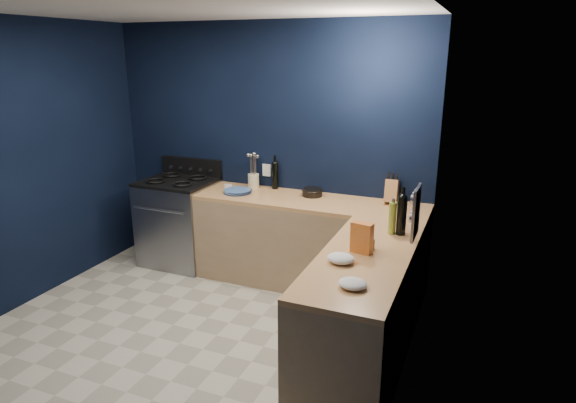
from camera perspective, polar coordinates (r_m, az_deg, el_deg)
The scene contains 28 objects.
floor at distance 4.31m, azimuth -12.39°, elevation -15.83°, with size 3.50×3.50×0.02m, color #B1AD9B.
ceiling at distance 3.65m, azimuth -15.14°, elevation 21.38°, with size 3.50×3.50×0.02m, color silver.
wall_back at distance 5.26m, azimuth -2.41°, elevation 6.03°, with size 3.50×0.02×2.60m, color black.
wall_right at distance 3.12m, azimuth 13.73°, elevation -2.13°, with size 0.02×3.50×2.60m, color black.
wall_left at distance 4.99m, azimuth -30.31°, elevation 3.14°, with size 0.02×3.50×2.60m, color black.
cab_back at distance 4.99m, azimuth 2.44°, elevation -4.98°, with size 2.30×0.63×0.86m, color #A18260.
top_back at distance 4.84m, azimuth 2.50°, elevation -0.04°, with size 2.30×0.63×0.04m, color #996336.
cab_right at distance 3.78m, azimuth 8.52°, elevation -12.76°, with size 0.63×1.67×0.86m, color #A18260.
top_right at distance 3.58m, azimuth 8.84°, elevation -6.49°, with size 0.63×1.67×0.04m, color #996336.
gas_range at distance 5.64m, azimuth -12.39°, elevation -2.44°, with size 0.76×0.66×0.92m, color gray.
oven_door at distance 5.41m, azimuth -14.26°, elevation -3.55°, with size 0.59×0.02×0.42m, color black.
cooktop at distance 5.51m, azimuth -12.70°, elevation 2.23°, with size 0.76×0.66×0.03m, color black.
backguard at distance 5.72m, azimuth -11.07°, elevation 3.97°, with size 0.76×0.06×0.20m, color black.
spice_panel at distance 3.68m, azimuth 14.58°, elevation -1.25°, with size 0.02×0.28×0.38m, color gray.
wall_outlet at distance 5.28m, azimuth -2.48°, elevation 3.65°, with size 0.09×0.02×0.13m, color white.
plate_stack at distance 5.09m, azimuth -5.88°, elevation 1.18°, with size 0.28×0.28×0.04m, color teal.
ramekin at distance 5.30m, azimuth -6.97°, elevation 1.75°, with size 0.08×0.08×0.03m, color white.
utensil_crock at distance 5.27m, azimuth -4.01°, elevation 2.41°, with size 0.12×0.12×0.15m, color #F5DFBF.
wine_bottle_back at distance 5.20m, azimuth -1.51°, elevation 2.98°, with size 0.07×0.07×0.28m, color black.
lemon_basket at distance 4.96m, azimuth 2.82°, elevation 1.06°, with size 0.20×0.20×0.08m, color black.
knife_block at distance 4.84m, azimuth 11.88°, elevation 1.15°, with size 0.12×0.20×0.22m, color #996437.
wine_bottle_right at distance 3.98m, azimuth 13.00°, elevation -1.62°, with size 0.08×0.08×0.31m, color black.
oil_bottle at distance 3.99m, azimuth 11.96°, elevation -1.90°, with size 0.06×0.06×0.26m, color olive.
spice_jar_near at distance 3.79m, azimuth 7.99°, elevation -4.00°, with size 0.05×0.05×0.10m, color olive.
spice_jar_far at distance 3.67m, azimuth 9.67°, elevation -4.91°, with size 0.04×0.04×0.08m, color olive.
crouton_bag at distance 3.59m, azimuth 8.53°, elevation -4.17°, with size 0.15×0.07×0.23m, color red.
towel_front at distance 3.42m, azimuth 6.11°, elevation -6.55°, with size 0.19×0.16×0.07m, color white.
towel_end at distance 3.10m, azimuth 7.48°, elevation -9.38°, with size 0.18×0.16×0.05m, color white.
Camera 1 is at (2.16, -2.93, 2.29)m, focal length 30.77 mm.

